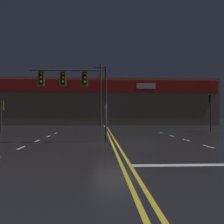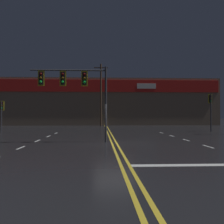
{
  "view_description": "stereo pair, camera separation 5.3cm",
  "coord_description": "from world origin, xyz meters",
  "views": [
    {
      "loc": [
        -0.93,
        -15.55,
        1.79
      ],
      "look_at": [
        0.0,
        3.11,
        2.0
      ],
      "focal_mm": 40.0,
      "sensor_mm": 36.0,
      "label": 1
    },
    {
      "loc": [
        -0.88,
        -15.55,
        1.79
      ],
      "look_at": [
        0.0,
        3.11,
        2.0
      ],
      "focal_mm": 40.0,
      "sensor_mm": 36.0,
      "label": 2
    }
  ],
  "objects": [
    {
      "name": "ground_plane",
      "position": [
        0.0,
        0.0,
        0.0
      ],
      "size": [
        200.0,
        200.0,
        0.0
      ],
      "primitive_type": "plane",
      "color": "black"
    },
    {
      "name": "road_markings",
      "position": [
        1.01,
        -1.34,
        0.0
      ],
      "size": [
        15.41,
        60.0,
        0.01
      ],
      "color": "gold",
      "rests_on": "ground"
    },
    {
      "name": "traffic_signal_median",
      "position": [
        -2.69,
        0.8,
        3.87
      ],
      "size": [
        4.98,
        0.36,
        4.96
      ],
      "color": "#38383D",
      "rests_on": "ground"
    },
    {
      "name": "traffic_signal_corner_northwest",
      "position": [
        -11.18,
        11.0,
        2.38
      ],
      "size": [
        0.42,
        0.36,
        3.25
      ],
      "color": "#38383D",
      "rests_on": "ground"
    },
    {
      "name": "traffic_signal_corner_northeast",
      "position": [
        10.95,
        10.65,
        2.95
      ],
      "size": [
        0.42,
        0.36,
        4.02
      ],
      "color": "#38383D",
      "rests_on": "ground"
    },
    {
      "name": "building_backdrop",
      "position": [
        0.0,
        31.27,
        4.05
      ],
      "size": [
        39.43,
        10.23,
        8.08
      ],
      "color": "#7A6651",
      "rests_on": "ground"
    },
    {
      "name": "utility_pole_row",
      "position": [
        -0.26,
        23.78,
        5.77
      ],
      "size": [
        46.65,
        0.26,
        11.9
      ],
      "color": "#4C3828",
      "rests_on": "ground"
    }
  ]
}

